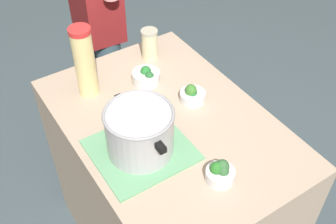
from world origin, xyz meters
The scene contains 9 objects.
counter_slab centered at (0.00, 0.00, 0.47)m, with size 1.07×0.74×0.94m, color tan.
dish_cloth centered at (-0.07, 0.17, 0.94)m, with size 0.32×0.35×0.01m, color #69AA78.
cooking_pot centered at (-0.07, 0.17, 1.04)m, with size 0.32×0.25×0.18m.
lemonade_pitcher centered at (0.33, 0.18, 1.09)m, with size 0.09×0.09×0.31m.
mason_jar centered at (0.40, -0.16, 1.01)m, with size 0.08×0.08×0.15m.
broccoli_bowl_front centered at (-0.33, 0.00, 0.97)m, with size 0.10×0.10×0.08m.
broccoli_bowl_center centered at (0.05, -0.15, 0.97)m, with size 0.11×0.11×0.08m.
broccoli_bowl_back centered at (0.26, -0.06, 0.97)m, with size 0.12×0.12×0.08m.
person_cook centered at (0.92, -0.14, 0.89)m, with size 0.50×0.23×1.61m.
Camera 1 is at (-0.98, 0.64, 2.09)m, focal length 44.74 mm.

